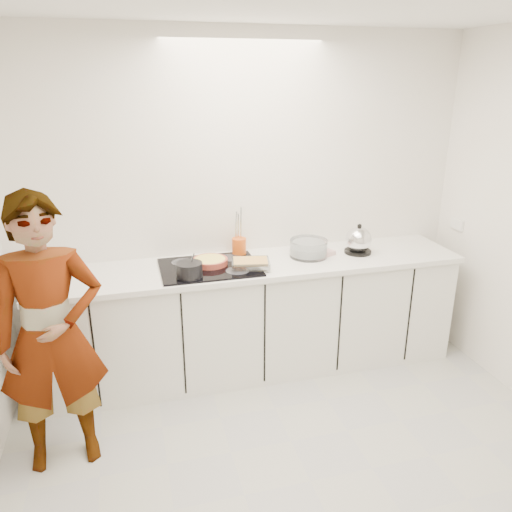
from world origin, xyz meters
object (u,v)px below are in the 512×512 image
object	(u,v)px
hob	(209,267)
tart_dish	(210,261)
baking_dish	(251,263)
saucepan	(189,270)
cook	(51,336)
mixing_bowl	(308,249)
utensil_crock	(239,247)
kettle	(358,241)

from	to	relation	value
hob	tart_dish	world-z (taller)	tart_dish
hob	baking_dish	world-z (taller)	baking_dish
hob	tart_dish	distance (m)	0.06
saucepan	cook	bearing A→B (deg)	-150.15
mixing_bowl	utensil_crock	xyz separation A→B (m)	(-0.52, 0.17, 0.01)
tart_dish	mixing_bowl	xyz separation A→B (m)	(0.78, 0.01, 0.03)
utensil_crock	cook	xyz separation A→B (m)	(-1.32, -0.89, -0.14)
mixing_bowl	hob	bearing A→B (deg)	-176.30
kettle	tart_dish	bearing A→B (deg)	179.24
mixing_bowl	kettle	xyz separation A→B (m)	(0.41, -0.02, 0.04)
mixing_bowl	utensil_crock	world-z (taller)	utensil_crock
mixing_bowl	kettle	bearing A→B (deg)	-3.23
kettle	utensil_crock	bearing A→B (deg)	168.11
kettle	saucepan	bearing A→B (deg)	-172.01
saucepan	baking_dish	world-z (taller)	saucepan
tart_dish	cook	world-z (taller)	cook
mixing_bowl	saucepan	bearing A→B (deg)	-167.34
baking_dish	kettle	distance (m)	0.93
baking_dish	tart_dish	bearing A→B (deg)	154.49
hob	utensil_crock	distance (m)	0.36
saucepan	utensil_crock	world-z (taller)	saucepan
kettle	cook	distance (m)	2.36
tart_dish	cook	bearing A→B (deg)	-146.03
saucepan	kettle	size ratio (longest dim) A/B	0.91
hob	utensil_crock	bearing A→B (deg)	38.88
saucepan	hob	bearing A→B (deg)	44.27
mixing_bowl	cook	world-z (taller)	cook
hob	kettle	bearing A→B (deg)	1.34
hob	saucepan	distance (m)	0.24
utensil_crock	tart_dish	bearing A→B (deg)	-145.86
mixing_bowl	cook	xyz separation A→B (m)	(-1.83, -0.72, -0.13)
saucepan	utensil_crock	xyz separation A→B (m)	(0.45, 0.39, 0.00)
saucepan	tart_dish	bearing A→B (deg)	49.02
saucepan	baking_dish	xyz separation A→B (m)	(0.46, 0.08, -0.02)
tart_dish	utensil_crock	xyz separation A→B (m)	(0.27, 0.18, 0.03)
hob	kettle	size ratio (longest dim) A/B	2.75
saucepan	mixing_bowl	bearing A→B (deg)	12.66
saucepan	kettle	bearing A→B (deg)	7.99
saucepan	kettle	world-z (taller)	kettle
saucepan	utensil_crock	bearing A→B (deg)	41.03
baking_dish	saucepan	bearing A→B (deg)	-170.57
saucepan	utensil_crock	size ratio (longest dim) A/B	1.71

